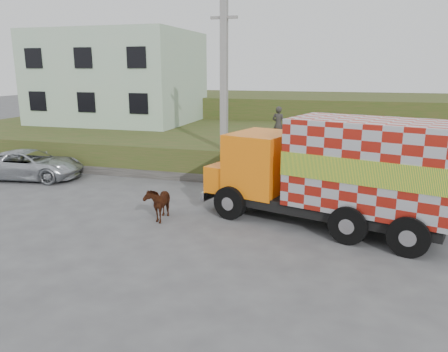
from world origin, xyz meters
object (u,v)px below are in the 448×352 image
(cargo_truck, at_px, (336,172))
(pedestrian, at_px, (278,125))
(utility_pole, at_px, (224,92))
(suv, at_px, (30,165))
(cow, at_px, (158,202))

(cargo_truck, relative_size, pedestrian, 4.70)
(utility_pole, relative_size, cargo_truck, 0.95)
(utility_pole, relative_size, suv, 1.63)
(suv, bearing_deg, cow, -122.48)
(cargo_truck, xyz_separation_m, pedestrian, (-3.11, 7.25, 0.55))
(cargo_truck, distance_m, suv, 14.31)
(suv, xyz_separation_m, pedestrian, (10.93, 4.75, 1.71))
(cow, relative_size, pedestrian, 0.79)
(cargo_truck, bearing_deg, cow, -154.20)
(utility_pole, xyz_separation_m, cow, (-0.67, -5.71, -3.48))
(utility_pole, distance_m, cow, 6.72)
(utility_pole, relative_size, pedestrian, 4.47)
(suv, height_order, pedestrian, pedestrian)
(cargo_truck, xyz_separation_m, cow, (-5.83, -1.00, -1.25))
(utility_pole, height_order, pedestrian, utility_pole)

